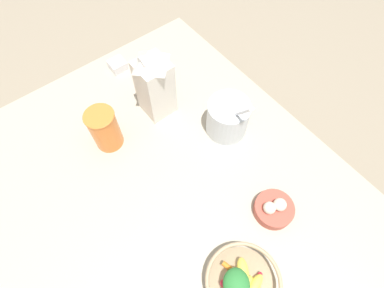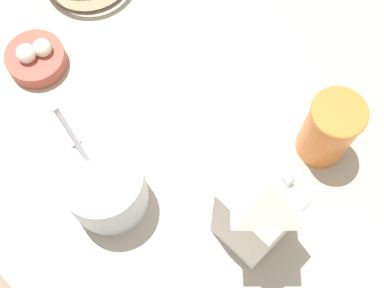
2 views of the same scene
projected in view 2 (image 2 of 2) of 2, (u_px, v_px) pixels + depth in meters
The scene contains 6 objects.
ground_plane at pixel (238, 49), 1.06m from camera, with size 6.00×6.00×0.00m, color gray.
countertop at pixel (239, 44), 1.04m from camera, with size 1.19×1.19×0.04m.
milk_carton at pixel (259, 210), 0.77m from camera, with size 0.09×0.09×0.26m.
yogurt_tub at pixel (105, 186), 0.85m from camera, with size 0.16×0.13×0.21m.
drinking_cup at pixel (330, 129), 0.87m from camera, with size 0.09×0.09×0.14m.
garlic_bowl at pixel (36, 58), 0.98m from camera, with size 0.11×0.11×0.06m.
Camera 2 is at (-0.33, 0.46, 0.91)m, focal length 50.00 mm.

